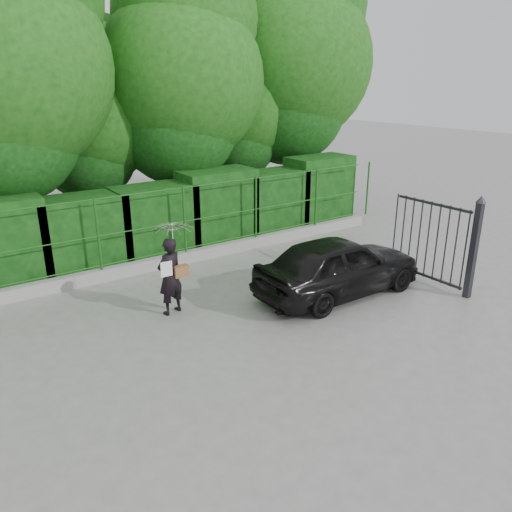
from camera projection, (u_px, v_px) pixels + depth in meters
ground at (274, 331)px, 9.85m from camera, size 80.00×80.00×0.00m
kerb at (173, 260)px, 13.28m from camera, size 14.00×0.25×0.30m
fence at (178, 221)px, 13.05m from camera, size 14.13×0.06×1.80m
hedge at (161, 219)px, 13.85m from camera, size 14.20×1.20×2.27m
trees at (151, 82)px, 14.89m from camera, size 17.10×6.15×8.08m
gate at (455, 242)px, 11.37m from camera, size 0.22×2.33×2.36m
woman at (172, 256)px, 10.28m from camera, size 0.91×0.85×1.96m
car at (339, 266)px, 11.34m from camera, size 4.11×1.71×1.39m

